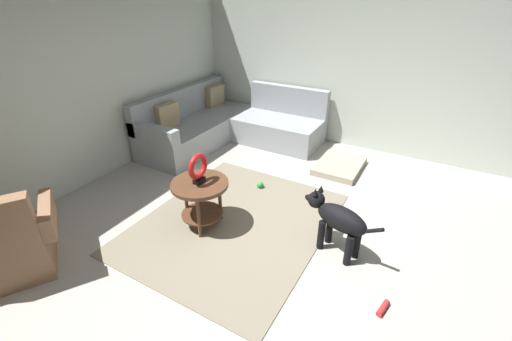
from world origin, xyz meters
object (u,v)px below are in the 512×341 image
Objects in this scene: dog_bed_mat at (339,166)px; dog at (337,219)px; dog_toy_ball at (260,185)px; dog_toy_rope at (383,308)px; side_table at (200,193)px; torus_sculpture at (198,168)px; sectional_couch at (228,126)px; armchair at (8,246)px.

dog is (-1.71, -0.47, 0.33)m from dog_bed_mat.
dog_bed_mat is at bearing 31.95° from dog.
dog_toy_ball is 2.14m from dog_toy_rope.
side_table is 0.75× the size of dog_bed_mat.
torus_sculpture is at bearing 170.21° from dog_toy_ball.
dog_bed_mat is (-0.01, -1.94, -0.24)m from sectional_couch.
dog_bed_mat is 2.45m from dog_toy_rope.
dog_bed_mat reaches higher than dog_toy_rope.
armchair is at bearing 142.27° from dog.
torus_sculpture is 1.92× the size of dog_toy_rope.
dog_toy_ball is at bearing 77.47° from dog.
side_table is 0.73× the size of dog.
torus_sculpture is 3.57× the size of dog_toy_ball.
armchair is 1.24× the size of dog_bed_mat.
dog is 0.84m from dog_toy_rope.
dog_bed_mat is at bearing -35.32° from dog_toy_ball.
dog_bed_mat is at bearing -24.10° from side_table.
armchair is 3.95m from dog_bed_mat.
dog_toy_rope is (-2.21, -2.99, -0.26)m from sectional_couch.
torus_sculpture is 0.39× the size of dog.
armchair is at bearing 112.47° from dog_toy_rope.
dog_bed_mat is 4.72× the size of dog_toy_rope.
armchair reaches higher than dog_bed_mat.
dog_toy_rope is (-0.18, -1.96, -0.39)m from side_table.
side_table reaches higher than dog_bed_mat.
dog_bed_mat is 1.28m from dog_toy_ball.
dog_toy_rope is (-1.17, -1.79, -0.02)m from dog_toy_ball.
sectional_couch is 3.45m from armchair.
armchair is 10.91× the size of dog_toy_ball.
armchair is 1.66× the size of side_table.
dog is (0.32, -1.38, -0.33)m from torus_sculpture.
dog reaches higher than dog_toy_ball.
dog reaches higher than side_table.
dog_toy_ball is 0.54× the size of dog_toy_rope.
dog_toy_ball is (-1.04, 0.74, 0.00)m from dog_bed_mat.
side_table is 2.25m from dog_bed_mat.
sectional_couch is 2.26× the size of armchair.
side_table is 3.54× the size of dog_toy_rope.
dog reaches higher than dog_toy_rope.
dog is (-1.72, -2.42, 0.09)m from sectional_couch.
side_table is at bearing 84.76° from dog_toy_rope.
torus_sculpture reaches higher than side_table.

